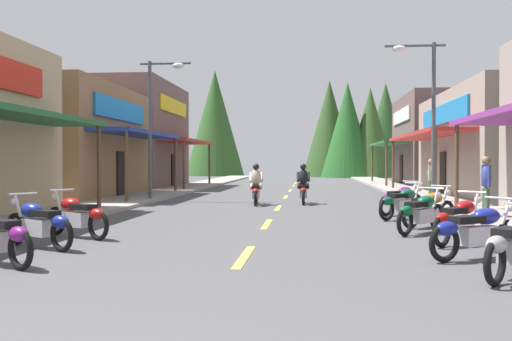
# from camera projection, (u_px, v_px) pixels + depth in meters

# --- Properties ---
(ground) EXTENTS (10.16, 75.46, 0.10)m
(ground) POSITION_uv_depth(u_px,v_px,m) (283.00, 202.00, 24.64)
(ground) COLOR #4C4C4F
(sidewalk_left) EXTENTS (2.42, 75.46, 0.12)m
(sidewalk_left) POSITION_uv_depth(u_px,v_px,m) (138.00, 198.00, 25.22)
(sidewalk_left) COLOR #9E9991
(sidewalk_left) RESTS_ON ground
(sidewalk_right) EXTENTS (2.42, 75.46, 0.12)m
(sidewalk_right) POSITION_uv_depth(u_px,v_px,m) (436.00, 200.00, 24.05)
(sidewalk_right) COLOR #9E9991
(sidewalk_right) RESTS_ON ground
(centerline_dashes) EXTENTS (0.16, 48.53, 0.01)m
(centerline_dashes) POSITION_uv_depth(u_px,v_px,m) (286.00, 197.00, 27.04)
(centerline_dashes) COLOR #E0C64C
(centerline_dashes) RESTS_ON ground
(storefront_left_middle) EXTENTS (9.16, 9.50, 5.09)m
(storefront_left_middle) POSITION_uv_depth(u_px,v_px,m) (43.00, 142.00, 26.90)
(storefront_left_middle) COLOR olive
(storefront_left_middle) RESTS_ON ground
(storefront_left_far) EXTENTS (10.63, 9.59, 6.55)m
(storefront_left_far) POSITION_uv_depth(u_px,v_px,m) (105.00, 136.00, 37.17)
(storefront_left_far) COLOR brown
(storefront_left_far) RESTS_ON ground
(storefront_right_far) EXTENTS (9.76, 9.88, 6.18)m
(storefront_right_far) POSITION_uv_depth(u_px,v_px,m) (460.00, 141.00, 40.43)
(storefront_right_far) COLOR brown
(storefront_right_far) RESTS_ON ground
(streetlamp_left) EXTENTS (2.11, 0.30, 5.78)m
(streetlamp_left) POSITION_uv_depth(u_px,v_px,m) (158.00, 109.00, 24.06)
(streetlamp_left) COLOR #474C51
(streetlamp_left) RESTS_ON ground
(streetlamp_right) EXTENTS (2.11, 0.30, 5.86)m
(streetlamp_right) POSITION_uv_depth(u_px,v_px,m) (424.00, 99.00, 20.69)
(streetlamp_right) COLOR #474C51
(streetlamp_right) RESTS_ON ground
(motorcycle_parked_right_1) EXTENTS (1.87, 1.21, 1.04)m
(motorcycle_parked_right_1) POSITION_uv_depth(u_px,v_px,m) (477.00, 230.00, 9.83)
(motorcycle_parked_right_1) COLOR black
(motorcycle_parked_right_1) RESTS_ON ground
(motorcycle_parked_right_2) EXTENTS (1.47, 1.69, 1.04)m
(motorcycle_parked_right_2) POSITION_uv_depth(u_px,v_px,m) (460.00, 220.00, 11.66)
(motorcycle_parked_right_2) COLOR black
(motorcycle_parked_right_2) RESTS_ON ground
(motorcycle_parked_right_3) EXTENTS (1.41, 1.73, 1.04)m
(motorcycle_parked_right_3) POSITION_uv_depth(u_px,v_px,m) (421.00, 212.00, 13.37)
(motorcycle_parked_right_3) COLOR black
(motorcycle_parked_right_3) RESTS_ON ground
(motorcycle_parked_right_4) EXTENTS (1.63, 1.54, 1.04)m
(motorcycle_parked_right_4) POSITION_uv_depth(u_px,v_px,m) (429.00, 208.00, 14.68)
(motorcycle_parked_right_4) COLOR black
(motorcycle_parked_right_4) RESTS_ON ground
(motorcycle_parked_right_5) EXTENTS (1.59, 1.58, 1.04)m
(motorcycle_parked_right_5) POSITION_uv_depth(u_px,v_px,m) (403.00, 202.00, 16.62)
(motorcycle_parked_right_5) COLOR black
(motorcycle_parked_right_5) RESTS_ON ground
(motorcycle_parked_right_6) EXTENTS (1.57, 1.59, 1.04)m
(motorcycle_parked_right_6) POSITION_uv_depth(u_px,v_px,m) (401.00, 199.00, 18.04)
(motorcycle_parked_right_6) COLOR black
(motorcycle_parked_right_6) RESTS_ON ground
(motorcycle_parked_left_2) EXTENTS (1.88, 1.20, 1.04)m
(motorcycle_parked_left_2) POSITION_uv_depth(u_px,v_px,m) (39.00, 223.00, 11.03)
(motorcycle_parked_left_2) COLOR black
(motorcycle_parked_left_2) RESTS_ON ground
(motorcycle_parked_left_3) EXTENTS (1.87, 1.21, 1.04)m
(motorcycle_parked_left_3) POSITION_uv_depth(u_px,v_px,m) (77.00, 215.00, 12.58)
(motorcycle_parked_left_3) COLOR black
(motorcycle_parked_left_3) RESTS_ON ground
(rider_cruising_lead) EXTENTS (0.60, 2.14, 1.57)m
(rider_cruising_lead) POSITION_uv_depth(u_px,v_px,m) (256.00, 188.00, 22.11)
(rider_cruising_lead) COLOR black
(rider_cruising_lead) RESTS_ON ground
(rider_cruising_trailing) EXTENTS (0.60, 2.14, 1.57)m
(rider_cruising_trailing) POSITION_uv_depth(u_px,v_px,m) (303.00, 187.00, 22.60)
(rider_cruising_trailing) COLOR black
(rider_cruising_trailing) RESTS_ON ground
(pedestrian_by_shop) EXTENTS (0.40, 0.51, 1.76)m
(pedestrian_by_shop) POSITION_uv_depth(u_px,v_px,m) (431.00, 178.00, 22.49)
(pedestrian_by_shop) COLOR #3F593F
(pedestrian_by_shop) RESTS_ON ground
(pedestrian_browsing) EXTENTS (0.28, 0.57, 1.80)m
(pedestrian_browsing) POSITION_uv_depth(u_px,v_px,m) (486.00, 183.00, 16.29)
(pedestrian_browsing) COLOR #3F593F
(pedestrian_browsing) RESTS_ON ground
(treeline_backdrop) EXTENTS (25.27, 11.87, 12.15)m
(treeline_backdrop) POSITION_uv_depth(u_px,v_px,m) (310.00, 128.00, 63.52)
(treeline_backdrop) COLOR #2E4D23
(treeline_backdrop) RESTS_ON ground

